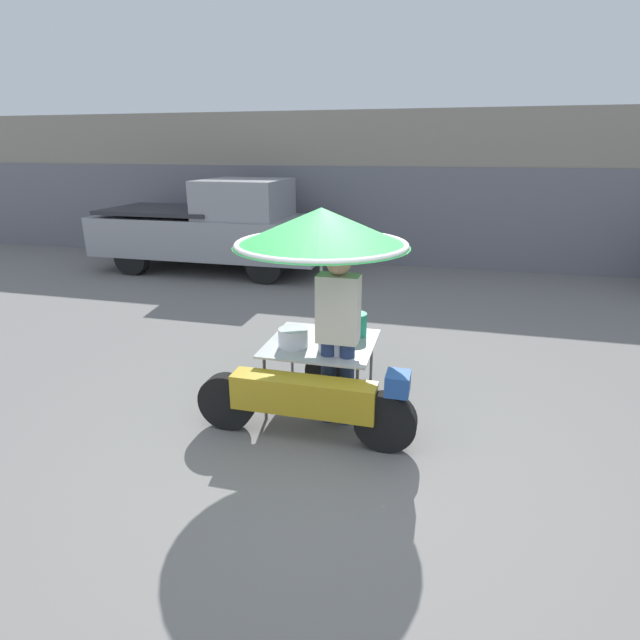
# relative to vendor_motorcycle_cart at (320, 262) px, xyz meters

# --- Properties ---
(ground_plane) EXTENTS (36.00, 36.00, 0.00)m
(ground_plane) POSITION_rel_vendor_motorcycle_cart_xyz_m (0.22, -0.52, -1.52)
(ground_plane) COLOR slate
(shopfront_building) EXTENTS (28.00, 2.06, 3.29)m
(shopfront_building) POSITION_rel_vendor_motorcycle_cart_xyz_m (0.22, 7.83, 0.11)
(shopfront_building) COLOR gray
(shopfront_building) RESTS_ON ground
(vendor_motorcycle_cart) EXTENTS (2.02, 1.65, 2.00)m
(vendor_motorcycle_cart) POSITION_rel_vendor_motorcycle_cart_xyz_m (0.00, 0.00, 0.00)
(vendor_motorcycle_cart) COLOR black
(vendor_motorcycle_cart) RESTS_ON ground
(vendor_person) EXTENTS (0.38, 0.23, 1.68)m
(vendor_person) POSITION_rel_vendor_motorcycle_cart_xyz_m (0.22, -0.21, -0.57)
(vendor_person) COLOR navy
(vendor_person) RESTS_ON ground
(pickup_truck) EXTENTS (4.89, 1.86, 1.92)m
(pickup_truck) POSITION_rel_vendor_motorcycle_cart_xyz_m (-3.61, 5.34, -0.60)
(pickup_truck) COLOR black
(pickup_truck) RESTS_ON ground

